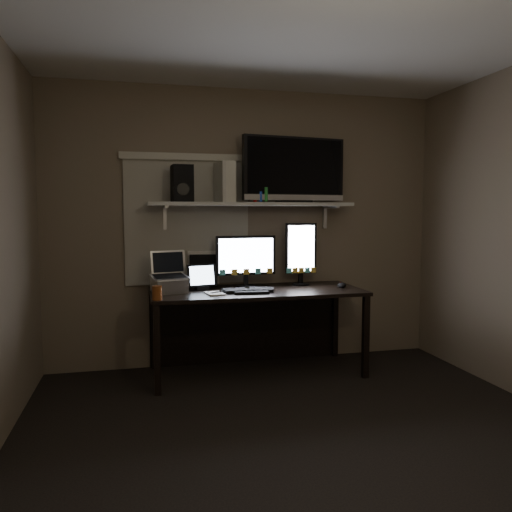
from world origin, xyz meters
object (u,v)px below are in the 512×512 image
object	(u,v)px
keyboard	(249,290)
laptop	(169,273)
desk	(254,307)
tv	(294,170)
mouse	(342,285)
game_console	(225,182)
cup	(157,293)
speaker	(182,184)
monitor_landscape	(246,261)
tablet	(202,277)
monitor_portrait	(301,254)

from	to	relation	value
keyboard	laptop	bearing A→B (deg)	177.17
desk	tv	distance (m)	1.28
keyboard	tv	world-z (taller)	tv
mouse	game_console	bearing A→B (deg)	-179.82
cup	speaker	xyz separation A→B (m)	(0.24, 0.48, 0.85)
monitor_landscape	tablet	distance (m)	0.42
keyboard	monitor_landscape	bearing A→B (deg)	88.42
tv	speaker	size ratio (longest dim) A/B	3.12
game_console	desk	bearing A→B (deg)	-28.60
monitor_landscape	speaker	size ratio (longest dim) A/B	1.72
tablet	laptop	distance (m)	0.30
laptop	keyboard	bearing A→B (deg)	-21.46
desk	mouse	bearing A→B (deg)	-12.95
speaker	monitor_landscape	bearing A→B (deg)	-5.98
tv	game_console	world-z (taller)	tv
desk	cup	bearing A→B (deg)	-153.10
tv	game_console	distance (m)	0.64
keyboard	mouse	world-z (taller)	mouse
monitor_landscape	monitor_portrait	world-z (taller)	monitor_portrait
keyboard	speaker	world-z (taller)	speaker
monitor_landscape	speaker	bearing A→B (deg)	176.97
keyboard	game_console	bearing A→B (deg)	123.67
cup	tv	bearing A→B (deg)	22.11
cup	tv	xyz separation A→B (m)	(1.24, 0.50, 0.99)
monitor_landscape	cup	xyz separation A→B (m)	(-0.79, -0.47, -0.18)
tv	tablet	bearing A→B (deg)	179.02
laptop	cup	distance (m)	0.35
monitor_landscape	cup	bearing A→B (deg)	-150.66
desk	tv	xyz separation A→B (m)	(0.39, 0.07, 1.22)
desk	game_console	xyz separation A→B (m)	(-0.24, 0.07, 1.10)
keyboard	speaker	distance (m)	1.06
mouse	speaker	distance (m)	1.65
desk	monitor_portrait	xyz separation A→B (m)	(0.45, 0.06, 0.46)
keyboard	tv	size ratio (longest dim) A/B	0.45
game_console	tablet	bearing A→B (deg)	-168.64
mouse	tv	distance (m)	1.11
keyboard	cup	world-z (taller)	cup
tv	speaker	distance (m)	1.01
tv	game_console	bearing A→B (deg)	172.67
monitor_portrait	tv	size ratio (longest dim) A/B	0.59
monitor_landscape	tv	xyz separation A→B (m)	(0.45, 0.04, 0.81)
mouse	laptop	world-z (taller)	laptop
keyboard	desk	bearing A→B (deg)	71.42
mouse	tablet	world-z (taller)	tablet
monitor_landscape	keyboard	size ratio (longest dim) A/B	1.23
mouse	cup	bearing A→B (deg)	-156.91
tablet	cup	world-z (taller)	tablet
tablet	laptop	world-z (taller)	laptop
cup	tv	world-z (taller)	tv
monitor_portrait	keyboard	world-z (taller)	monitor_portrait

